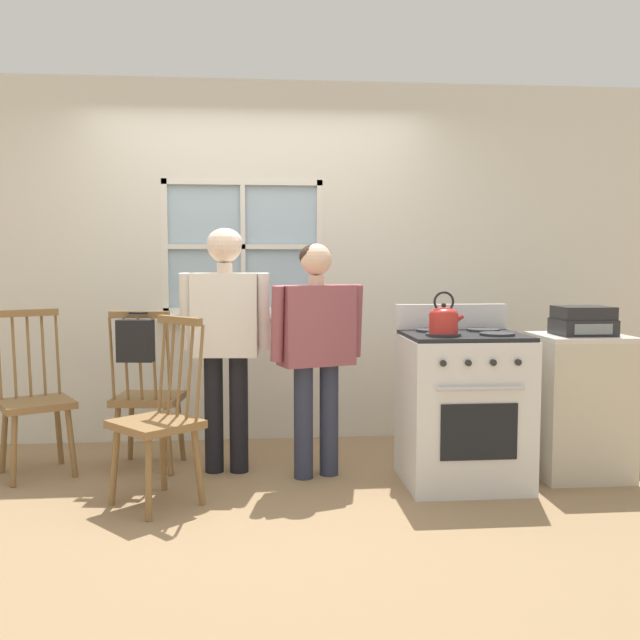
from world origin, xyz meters
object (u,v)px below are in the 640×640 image
object	(u,v)px
kettle	(444,319)
chair_near_wall	(35,402)
stove	(463,407)
chair_center_cluster	(159,422)
handbag	(136,340)
person_elderly_left	(225,323)
stereo	(583,321)
potted_plant	(233,303)
person_teen_center	(316,337)
chair_by_window	(147,398)
side_counter	(579,405)

from	to	relation	value
kettle	chair_near_wall	bearing A→B (deg)	167.36
stove	kettle	xyz separation A→B (m)	(-0.16, -0.13, 0.55)
chair_center_cluster	stove	world-z (taller)	stove
stove	handbag	bearing A→B (deg)	172.56
person_elderly_left	stereo	world-z (taller)	person_elderly_left
person_elderly_left	potted_plant	bearing A→B (deg)	93.03
person_elderly_left	stove	distance (m)	1.57
stove	kettle	world-z (taller)	kettle
chair_center_cluster	kettle	xyz separation A→B (m)	(1.63, 0.09, 0.56)
chair_center_cluster	person_elderly_left	world-z (taller)	person_elderly_left
kettle	chair_center_cluster	bearing A→B (deg)	-176.90
chair_center_cluster	stove	xyz separation A→B (m)	(1.79, 0.22, 0.01)
chair_center_cluster	stereo	size ratio (longest dim) A/B	3.09
chair_center_cluster	person_teen_center	world-z (taller)	person_teen_center
person_elderly_left	potted_plant	world-z (taller)	person_elderly_left
handbag	chair_by_window	bearing A→B (deg)	82.58
kettle	stereo	xyz separation A→B (m)	(0.94, 0.20, -0.04)
person_elderly_left	potted_plant	xyz separation A→B (m)	(0.03, 0.78, 0.08)
potted_plant	side_counter	bearing A→B (deg)	-25.73
chair_center_cluster	handbag	bearing A→B (deg)	161.27
handbag	potted_plant	bearing A→B (deg)	57.06
chair_center_cluster	chair_by_window	bearing A→B (deg)	152.11
side_counter	chair_center_cluster	bearing A→B (deg)	-173.22
stereo	handbag	bearing A→B (deg)	175.98
potted_plant	person_elderly_left	bearing A→B (deg)	-92.04
chair_center_cluster	stove	size ratio (longest dim) A/B	0.97
chair_center_cluster	kettle	size ratio (longest dim) A/B	4.25
chair_by_window	potted_plant	bearing A→B (deg)	-122.31
chair_center_cluster	side_counter	size ratio (longest dim) A/B	1.17
chair_by_window	chair_center_cluster	bearing A→B (deg)	110.77
potted_plant	handbag	bearing A→B (deg)	-122.94
stereo	chair_center_cluster	bearing A→B (deg)	-173.68
stove	chair_by_window	bearing A→B (deg)	165.95
stove	stereo	world-z (taller)	stove
kettle	stereo	distance (m)	0.96
person_teen_center	stereo	xyz separation A→B (m)	(1.66, -0.15, 0.10)
chair_near_wall	stove	bearing A→B (deg)	-37.54
stove	potted_plant	size ratio (longest dim) A/B	4.22
chair_center_cluster	potted_plant	distance (m)	1.53
chair_by_window	handbag	xyz separation A→B (m)	(-0.03, -0.23, 0.41)
chair_near_wall	person_elderly_left	distance (m)	1.31
person_teen_center	handbag	distance (m)	1.12
stereo	kettle	bearing A→B (deg)	-168.17
stove	stereo	size ratio (longest dim) A/B	3.19
chair_by_window	chair_center_cluster	world-z (taller)	same
person_elderly_left	handbag	distance (m)	0.56
kettle	chair_by_window	bearing A→B (deg)	160.94
person_elderly_left	kettle	world-z (taller)	person_elderly_left
kettle	stereo	world-z (taller)	kettle
chair_near_wall	handbag	bearing A→B (deg)	-42.60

